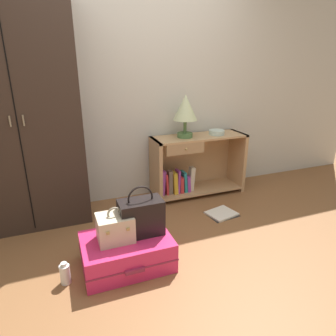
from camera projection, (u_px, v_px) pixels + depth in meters
ground_plane at (183, 269)px, 2.32m from camera, size 9.00×9.00×0.00m
back_wall at (129, 82)px, 3.19m from camera, size 6.40×0.10×2.60m
wardrobe at (19, 116)px, 2.65m from camera, size 1.04×0.47×2.11m
bookshelf at (194, 166)px, 3.53m from camera, size 1.10×0.38×0.71m
table_lamp at (185, 109)px, 3.24m from camera, size 0.26×0.26×0.47m
bowl at (217, 132)px, 3.46m from camera, size 0.18×0.18×0.05m
suitcase_large at (127, 252)px, 2.33m from camera, size 0.68×0.50×0.24m
train_case at (115, 228)px, 2.24m from camera, size 0.26×0.22×0.27m
handbag at (141, 217)px, 2.31m from camera, size 0.34×0.19×0.40m
bottle at (65, 274)px, 2.15m from camera, size 0.07×0.07×0.17m
open_book_on_floor at (222, 214)px, 3.14m from camera, size 0.33×0.30×0.02m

